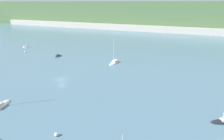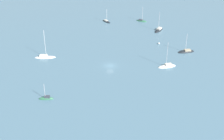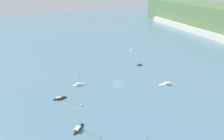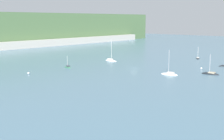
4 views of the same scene
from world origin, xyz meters
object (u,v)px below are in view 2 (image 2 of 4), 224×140
Objects in this scene: sailboat_0 at (45,57)px; sailboat_5 at (46,99)px; sailboat_1 at (106,22)px; sailboat_3 at (186,52)px; sailboat_4 at (159,30)px; sailboat_7 at (142,21)px; mooring_buoy_0 at (159,43)px; sailboat_2 at (167,66)px.

sailboat_0 reaches higher than sailboat_5.
sailboat_3 is (-44.85, -26.85, -0.01)m from sailboat_1.
sailboat_4 reaches higher than sailboat_3.
sailboat_7 is (42.33, 8.06, 0.02)m from sailboat_3.
sailboat_5 is 61.63m from mooring_buoy_0.
sailboat_7 reaches higher than sailboat_1.
sailboat_0 is 1.36× the size of sailboat_3.
sailboat_0 is at bearing -26.37° from sailboat_2.
sailboat_5 is 0.73× the size of sailboat_7.
sailboat_3 reaches higher than sailboat_5.
sailboat_1 is 9.14× the size of mooring_buoy_0.
sailboat_2 is 1.26× the size of sailboat_7.
sailboat_7 is at bearing -121.97° from sailboat_4.
sailboat_1 is (39.66, -32.01, -0.08)m from sailboat_0.
sailboat_0 is at bearing -105.54° from sailboat_7.
sailboat_1 reaches higher than mooring_buoy_0.
sailboat_0 is 1.19× the size of sailboat_4.
sailboat_5 is at bearing 21.71° from sailboat_3.
sailboat_0 is 62.93m from sailboat_7.
sailboat_2 is at bearing -152.73° from sailboat_5.
sailboat_3 is 13.45m from mooring_buoy_0.
sailboat_0 is 1.94× the size of sailboat_5.
sailboat_0 is 1.13× the size of sailboat_2.
sailboat_0 is 31.67m from sailboat_5.
mooring_buoy_0 is (10.23, 8.72, 0.33)m from sailboat_3.
sailboat_2 is (-56.46, -14.35, 0.04)m from sailboat_1.
sailboat_5 is (-53.43, 54.87, -0.03)m from sailboat_4.
sailboat_5 is (-71.33, 31.39, 0.03)m from sailboat_1.
sailboat_5 is 85.16m from sailboat_7.
sailboat_2 reaches higher than sailboat_3.
sailboat_3 is at bearing -143.59° from sailboat_2.
sailboat_5 is at bearing -87.82° from sailboat_7.
sailboat_2 is (-16.80, -46.36, -0.04)m from sailboat_0.
sailboat_5 is at bearing -49.52° from sailboat_1.
sailboat_3 is 1.43× the size of sailboat_5.
sailboat_1 is at bearing -86.23° from sailboat_4.
sailboat_0 reaches higher than sailboat_4.
sailboat_0 is 15.08× the size of mooring_buoy_0.
sailboat_5 is at bearing -81.71° from sailboat_0.
sailboat_1 is at bearing -149.36° from sailboat_7.
sailboat_4 reaches higher than sailboat_1.
sailboat_4 is (-17.90, -23.48, 0.06)m from sailboat_1.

